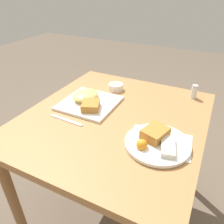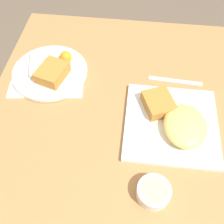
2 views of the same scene
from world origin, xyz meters
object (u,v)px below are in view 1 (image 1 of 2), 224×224
at_px(sauce_ramekin, 116,87).
at_px(salt_shaker, 194,92).
at_px(butter_knife, 66,120).
at_px(plate_square_near, 88,100).
at_px(plate_oval_far, 157,141).

relative_size(sauce_ramekin, salt_shaker, 1.14).
relative_size(sauce_ramekin, butter_knife, 0.47).
relative_size(plate_square_near, sauce_ramekin, 3.22).
bearing_deg(sauce_ramekin, plate_square_near, -14.49).
bearing_deg(salt_shaker, plate_oval_far, -7.69).
xyz_separation_m(plate_square_near, sauce_ramekin, (-0.22, 0.06, -0.00)).
bearing_deg(plate_oval_far, sauce_ramekin, -136.50).
xyz_separation_m(plate_square_near, butter_knife, (0.18, -0.01, -0.02)).
bearing_deg(plate_oval_far, butter_knife, -87.77).
height_order(plate_square_near, plate_oval_far, plate_square_near).
relative_size(plate_square_near, salt_shaker, 3.69).
xyz_separation_m(plate_oval_far, butter_knife, (0.02, -0.44, -0.02)).
bearing_deg(plate_oval_far, salt_shaker, 172.31).
xyz_separation_m(sauce_ramekin, butter_knife, (0.41, -0.07, -0.02)).
height_order(sauce_ramekin, salt_shaker, salt_shaker).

